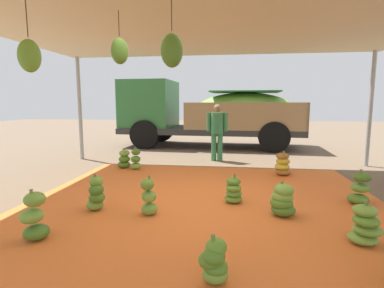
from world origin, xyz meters
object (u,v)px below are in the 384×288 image
(banana_bunch_3, at_px, (124,160))
(banana_bunch_6, at_px, (214,262))
(banana_bunch_7, at_px, (365,226))
(banana_bunch_9, at_px, (96,194))
(banana_bunch_4, at_px, (34,218))
(cargo_truck_main, at_px, (206,112))
(banana_bunch_0, at_px, (283,165))
(banana_bunch_11, at_px, (136,160))
(worker_0, at_px, (217,128))
(banana_bunch_2, at_px, (360,189))
(banana_bunch_8, at_px, (283,201))
(banana_bunch_10, at_px, (234,191))
(banana_bunch_1, at_px, (149,198))

(banana_bunch_3, relative_size, banana_bunch_6, 1.07)
(banana_bunch_7, bearing_deg, banana_bunch_9, 170.08)
(banana_bunch_4, bearing_deg, banana_bunch_7, 5.77)
(banana_bunch_9, height_order, cargo_truck_main, cargo_truck_main)
(banana_bunch_3, distance_m, cargo_truck_main, 4.47)
(banana_bunch_0, relative_size, banana_bunch_11, 1.00)
(banana_bunch_4, distance_m, worker_0, 5.42)
(banana_bunch_6, bearing_deg, banana_bunch_11, 116.24)
(banana_bunch_4, xyz_separation_m, banana_bunch_11, (-0.00, 3.69, -0.03))
(banana_bunch_2, distance_m, banana_bunch_8, 1.45)
(banana_bunch_7, xyz_separation_m, banana_bunch_11, (-3.73, 3.31, 0.03))
(banana_bunch_6, relative_size, cargo_truck_main, 0.07)
(banana_bunch_3, xyz_separation_m, banana_bunch_6, (2.43, -4.36, -0.01))
(banana_bunch_4, bearing_deg, cargo_truck_main, 80.29)
(banana_bunch_2, distance_m, banana_bunch_6, 3.20)
(banana_bunch_0, bearing_deg, banana_bunch_8, -99.62)
(banana_bunch_11, bearing_deg, banana_bunch_3, 162.05)
(banana_bunch_4, distance_m, banana_bunch_8, 3.17)
(banana_bunch_8, bearing_deg, banana_bunch_4, -159.15)
(banana_bunch_11, bearing_deg, banana_bunch_2, -24.01)
(banana_bunch_0, distance_m, worker_0, 2.23)
(banana_bunch_8, distance_m, banana_bunch_9, 2.68)
(banana_bunch_0, relative_size, banana_bunch_10, 1.16)
(banana_bunch_8, bearing_deg, banana_bunch_0, 80.38)
(banana_bunch_0, xyz_separation_m, banana_bunch_3, (-3.70, 0.25, -0.02))
(banana_bunch_4, height_order, banana_bunch_9, banana_bunch_4)
(banana_bunch_10, xyz_separation_m, worker_0, (-0.42, 3.48, 0.70))
(banana_bunch_1, height_order, banana_bunch_10, banana_bunch_1)
(banana_bunch_1, xyz_separation_m, banana_bunch_11, (-1.10, 2.77, -0.01))
(banana_bunch_6, bearing_deg, banana_bunch_9, 139.49)
(banana_bunch_2, height_order, worker_0, worker_0)
(banana_bunch_2, distance_m, cargo_truck_main, 6.76)
(banana_bunch_10, bearing_deg, banana_bunch_4, -145.38)
(banana_bunch_3, distance_m, worker_0, 2.62)
(banana_bunch_10, bearing_deg, banana_bunch_6, -95.00)
(banana_bunch_2, relative_size, cargo_truck_main, 0.08)
(banana_bunch_3, height_order, banana_bunch_4, banana_bunch_4)
(banana_bunch_8, distance_m, cargo_truck_main, 6.95)
(cargo_truck_main, bearing_deg, banana_bunch_10, -81.36)
(banana_bunch_8, bearing_deg, cargo_truck_main, 103.66)
(banana_bunch_1, relative_size, banana_bunch_11, 1.04)
(banana_bunch_0, relative_size, banana_bunch_6, 1.19)
(banana_bunch_2, relative_size, banana_bunch_9, 0.99)
(banana_bunch_7, height_order, worker_0, worker_0)
(banana_bunch_2, bearing_deg, worker_0, 126.19)
(banana_bunch_4, height_order, banana_bunch_10, banana_bunch_4)
(banana_bunch_1, bearing_deg, banana_bunch_3, 116.33)
(banana_bunch_7, height_order, banana_bunch_8, banana_bunch_7)
(banana_bunch_7, xyz_separation_m, banana_bunch_10, (-1.44, 1.20, -0.01))
(banana_bunch_2, bearing_deg, banana_bunch_6, -132.27)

